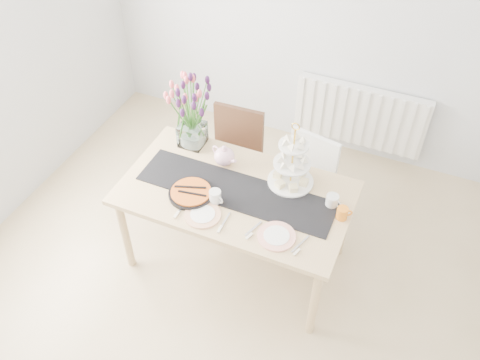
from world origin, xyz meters
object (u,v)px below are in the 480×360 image
at_px(tart_tin, 191,193).
at_px(mug_white, 215,197).
at_px(cream_jug, 332,201).
at_px(chair_white, 305,177).
at_px(radiator, 360,116).
at_px(chair_brown, 234,151).
at_px(tulip_vase, 190,105).
at_px(plate_left, 203,215).
at_px(dining_table, 236,199).
at_px(teapot, 224,156).
at_px(plate_right, 276,236).
at_px(cake_stand, 292,168).
at_px(mug_orange, 342,213).

distance_m(tart_tin, mug_white, 0.18).
bearing_deg(cream_jug, tart_tin, -140.33).
xyz_separation_m(chair_white, mug_white, (-0.42, -0.75, 0.32)).
xyz_separation_m(radiator, chair_brown, (-0.83, -0.96, 0.05)).
bearing_deg(chair_white, tulip_vase, -151.58).
bearing_deg(chair_white, mug_white, -108.16).
relative_size(mug_white, plate_left, 0.40).
bearing_deg(cream_jug, radiator, 116.57).
distance_m(tulip_vase, plate_left, 0.83).
bearing_deg(dining_table, teapot, 130.18).
xyz_separation_m(radiator, plate_right, (-0.12, -1.88, 0.31)).
height_order(cake_stand, mug_white, cake_stand).
bearing_deg(cream_jug, plate_right, -98.83).
xyz_separation_m(dining_table, tulip_vase, (-0.51, 0.34, 0.44)).
distance_m(dining_table, cream_jug, 0.67).
xyz_separation_m(teapot, mug_white, (0.10, -0.37, -0.03)).
xyz_separation_m(cake_stand, tart_tin, (-0.59, -0.38, -0.12)).
relative_size(chair_white, plate_right, 3.35).
height_order(chair_brown, tart_tin, chair_brown).
bearing_deg(dining_table, cream_jug, 11.75).
relative_size(chair_brown, plate_right, 3.48).
xyz_separation_m(mug_white, plate_left, (-0.02, -0.15, -0.04)).
bearing_deg(cream_jug, dining_table, -146.26).
relative_size(chair_brown, mug_white, 8.86).
xyz_separation_m(tart_tin, plate_left, (0.16, -0.14, -0.01)).
xyz_separation_m(chair_brown, teapot, (0.12, -0.43, 0.33)).
height_order(radiator, mug_orange, mug_orange).
bearing_deg(chair_brown, cream_jug, -30.65).
bearing_deg(mug_white, tart_tin, -156.41).
relative_size(cake_stand, cream_jug, 5.53).
bearing_deg(teapot, dining_table, -26.07).
bearing_deg(plate_left, chair_white, 63.66).
bearing_deg(chair_white, cake_stand, -81.16).
bearing_deg(radiator, dining_table, -108.15).
bearing_deg(cream_jug, chair_white, 145.69).
distance_m(teapot, plate_left, 0.53).
distance_m(tart_tin, plate_left, 0.21).
xyz_separation_m(tulip_vase, plate_right, (0.91, -0.61, -0.35)).
bearing_deg(dining_table, mug_orange, 3.82).
height_order(radiator, tulip_vase, tulip_vase).
bearing_deg(dining_table, chair_brown, 115.08).
bearing_deg(mug_orange, tulip_vase, 141.51).
height_order(dining_table, chair_brown, chair_brown).
bearing_deg(mug_white, teapot, 126.21).
distance_m(chair_white, mug_orange, 0.75).
distance_m(dining_table, tulip_vase, 0.75).
bearing_deg(mug_orange, cream_jug, 111.89).
relative_size(tart_tin, mug_orange, 3.50).
relative_size(chair_brown, chair_white, 1.04).
bearing_deg(mug_white, chair_brown, 126.17).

